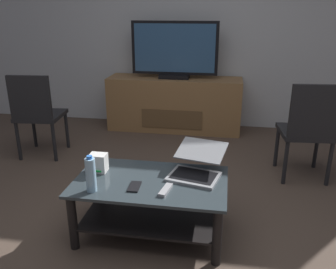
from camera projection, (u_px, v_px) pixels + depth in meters
ground_plane at (159, 233)px, 2.51m from camera, size 7.68×7.68×0.00m
back_wall at (197, 16)px, 4.43m from camera, size 6.40×0.12×2.80m
coffee_table at (151, 197)px, 2.43m from camera, size 1.03×0.61×0.41m
media_cabinet at (174, 104)px, 4.53m from camera, size 1.68×0.47×0.67m
television at (175, 51)px, 4.29m from camera, size 1.06×0.20×0.69m
dining_chair at (308, 128)px, 3.12m from camera, size 0.47×0.47×0.92m
side_chair at (37, 112)px, 3.62m from camera, size 0.48×0.48×0.89m
laptop at (197, 166)px, 2.45m from camera, size 0.42×0.48×0.18m
router_box at (98, 163)px, 2.49m from camera, size 0.12×0.10×0.13m
water_bottle_near at (91, 175)px, 2.20m from camera, size 0.07×0.07×0.24m
cell_phone at (134, 187)px, 2.28m from camera, size 0.08×0.14×0.01m
tv_remote at (166, 190)px, 2.23m from camera, size 0.07×0.17×0.02m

